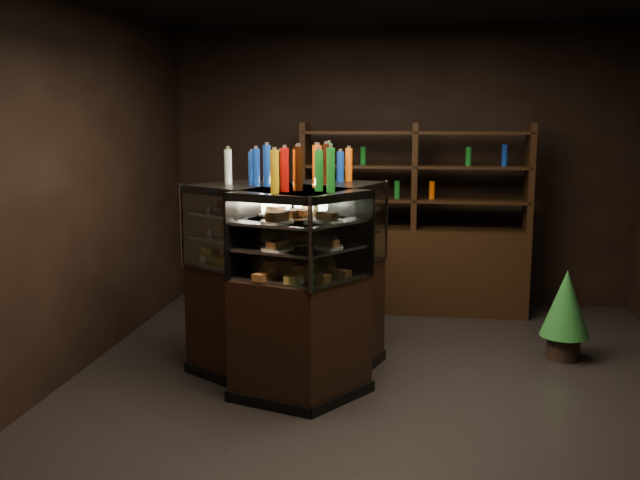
# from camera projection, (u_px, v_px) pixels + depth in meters

# --- Properties ---
(ground) EXTENTS (5.00, 5.00, 0.00)m
(ground) POSITION_uv_depth(u_px,v_px,m) (388.00, 377.00, 5.68)
(ground) COLOR black
(ground) RESTS_ON ground
(room_shell) EXTENTS (5.02, 5.02, 3.01)m
(room_shell) POSITION_uv_depth(u_px,v_px,m) (392.00, 132.00, 5.36)
(room_shell) COLOR black
(room_shell) RESTS_ON ground
(display_case) EXTENTS (1.62, 1.57, 1.54)m
(display_case) POSITION_uv_depth(u_px,v_px,m) (294.00, 317.00, 5.54)
(display_case) COLOR black
(display_case) RESTS_ON ground
(food_display) EXTENTS (1.16, 1.29, 0.47)m
(food_display) POSITION_uv_depth(u_px,v_px,m) (293.00, 236.00, 5.43)
(food_display) COLOR #DC844F
(food_display) RESTS_ON display_case
(bottles_top) EXTENTS (1.01, 1.15, 0.30)m
(bottles_top) POSITION_uv_depth(u_px,v_px,m) (293.00, 168.00, 5.35)
(bottles_top) COLOR black
(bottles_top) RESTS_ON display_case
(potted_conifer) EXTENTS (0.41, 0.41, 0.88)m
(potted_conifer) POSITION_uv_depth(u_px,v_px,m) (566.00, 302.00, 6.04)
(potted_conifer) COLOR black
(potted_conifer) RESTS_ON ground
(back_shelving) EXTENTS (2.39, 0.47, 2.00)m
(back_shelving) POSITION_uv_depth(u_px,v_px,m) (413.00, 256.00, 7.56)
(back_shelving) COLOR black
(back_shelving) RESTS_ON ground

